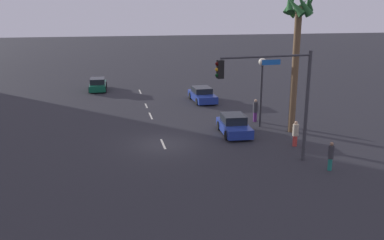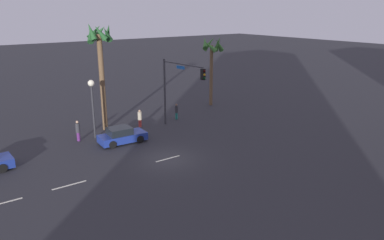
# 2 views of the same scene
# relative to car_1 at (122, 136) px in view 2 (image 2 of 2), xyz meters

# --- Properties ---
(ground_plane) EXTENTS (220.00, 220.00, 0.00)m
(ground_plane) POSITION_rel_car_1_xyz_m (1.25, -5.28, -0.63)
(ground_plane) COLOR #28282D
(lane_stripe_1) EXTENTS (1.84, 0.14, 0.01)m
(lane_stripe_1) POSITION_rel_car_1_xyz_m (-10.02, -5.28, -0.62)
(lane_stripe_1) COLOR silver
(lane_stripe_1) RESTS_ON ground_plane
(lane_stripe_2) EXTENTS (2.23, 0.14, 0.01)m
(lane_stripe_2) POSITION_rel_car_1_xyz_m (-6.26, -5.28, -0.62)
(lane_stripe_2) COLOR silver
(lane_stripe_2) RESTS_ON ground_plane
(lane_stripe_3) EXTENTS (2.12, 0.14, 0.01)m
(lane_stripe_3) POSITION_rel_car_1_xyz_m (1.27, -5.28, -0.62)
(lane_stripe_3) COLOR silver
(lane_stripe_3) RESTS_ON ground_plane
(car_1) EXTENTS (4.03, 2.04, 1.38)m
(car_1) POSITION_rel_car_1_xyz_m (0.00, 0.00, 0.00)
(car_1) COLOR navy
(car_1) RESTS_ON ground_plane
(traffic_signal) EXTENTS (0.82, 5.71, 6.46)m
(traffic_signal) POSITION_rel_car_1_xyz_m (6.07, 0.55, 3.78)
(traffic_signal) COLOR #38383D
(traffic_signal) RESTS_ON ground_plane
(streetlamp) EXTENTS (0.56, 0.56, 5.20)m
(streetlamp) POSITION_rel_car_1_xyz_m (-1.39, 2.49, 3.09)
(streetlamp) COLOR #2D2D33
(streetlamp) RESTS_ON ground_plane
(pedestrian_0) EXTENTS (0.44, 0.44, 1.64)m
(pedestrian_0) POSITION_rel_car_1_xyz_m (7.67, 3.16, 0.24)
(pedestrian_0) COLOR #1E7266
(pedestrian_0) RESTS_ON ground_plane
(pedestrian_1) EXTENTS (0.40, 0.40, 1.68)m
(pedestrian_1) POSITION_rel_car_1_xyz_m (3.39, 3.10, 0.24)
(pedestrian_1) COLOR #BF3833
(pedestrian_1) RESTS_ON ground_plane
(pedestrian_2) EXTENTS (0.46, 0.46, 1.81)m
(pedestrian_2) POSITION_rel_car_1_xyz_m (-2.83, 2.65, 0.32)
(pedestrian_2) COLOR #59266B
(pedestrian_2) RESTS_ON ground_plane
(palm_tree_0) EXTENTS (2.64, 2.85, 8.03)m
(palm_tree_0) POSITION_rel_car_1_xyz_m (14.34, 5.71, 5.50)
(palm_tree_0) COLOR brown
(palm_tree_0) RESTS_ON ground_plane
(palm_tree_1) EXTENTS (2.47, 2.37, 9.90)m
(palm_tree_1) POSITION_rel_car_1_xyz_m (0.32, 4.26, 6.59)
(palm_tree_1) COLOR brown
(palm_tree_1) RESTS_ON ground_plane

